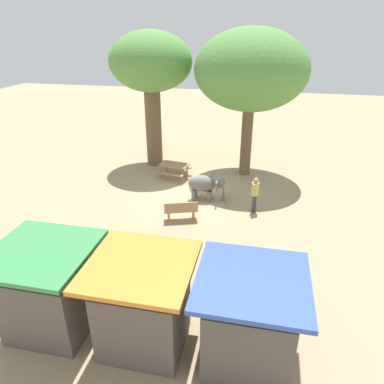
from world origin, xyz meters
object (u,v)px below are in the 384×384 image
(shade_tree_main, at_px, (251,71))
(picnic_table_near, at_px, (174,167))
(shade_tree_secondary, at_px, (151,66))
(wooden_bench, at_px, (181,210))
(elephant, at_px, (206,184))
(market_stall_blue, at_px, (249,325))
(feed_bucket, at_px, (208,177))
(market_stall_orange, at_px, (144,309))
(market_stall_green, at_px, (49,294))
(person_handler, at_px, (255,192))

(shade_tree_main, height_order, picnic_table_near, shade_tree_main)
(shade_tree_secondary, distance_m, wooden_bench, 8.56)
(elephant, height_order, market_stall_blue, market_stall_blue)
(wooden_bench, distance_m, feed_bucket, 4.50)
(shade_tree_main, bearing_deg, shade_tree_secondary, -5.11)
(shade_tree_main, distance_m, market_stall_blue, 12.89)
(shade_tree_secondary, xyz_separation_m, feed_bucket, (-3.48, 1.73, -5.36))
(wooden_bench, height_order, market_stall_orange, market_stall_orange)
(market_stall_blue, distance_m, market_stall_green, 5.20)
(shade_tree_secondary, xyz_separation_m, market_stall_blue, (-6.26, 12.59, -4.38))
(picnic_table_near, distance_m, market_stall_green, 10.80)
(elephant, distance_m, market_stall_orange, 8.52)
(market_stall_orange, xyz_separation_m, feed_bucket, (0.18, -10.85, -0.98))
(picnic_table_near, relative_size, feed_bucket, 4.78)
(elephant, xyz_separation_m, picnic_table_near, (2.10, -2.25, -0.19))
(person_handler, xyz_separation_m, wooden_bench, (2.96, 1.41, -0.48))
(shade_tree_main, distance_m, wooden_bench, 7.90)
(elephant, bearing_deg, shade_tree_main, 62.81)
(shade_tree_main, relative_size, market_stall_orange, 2.96)
(elephant, relative_size, market_stall_blue, 0.70)
(shade_tree_main, height_order, market_stall_orange, shade_tree_main)
(market_stall_orange, bearing_deg, market_stall_blue, 180.00)
(wooden_bench, xyz_separation_m, market_stall_green, (2.02, 6.38, 0.67))
(elephant, height_order, market_stall_green, market_stall_green)
(wooden_bench, distance_m, market_stall_green, 6.73)
(elephant, height_order, wooden_bench, elephant)
(person_handler, bearing_deg, elephant, -1.51)
(person_handler, xyz_separation_m, shade_tree_main, (0.74, -4.32, 4.49))
(shade_tree_main, height_order, market_stall_green, shade_tree_main)
(market_stall_orange, xyz_separation_m, market_stall_green, (2.60, 0.00, 0.00))
(shade_tree_secondary, bearing_deg, shade_tree_main, 174.89)
(picnic_table_near, bearing_deg, person_handler, -24.86)
(person_handler, height_order, market_stall_blue, market_stall_blue)
(person_handler, distance_m, shade_tree_secondary, 8.95)
(person_handler, bearing_deg, picnic_table_near, -18.11)
(elephant, distance_m, picnic_table_near, 3.08)
(elephant, xyz_separation_m, market_stall_orange, (0.09, 8.52, 0.36))
(wooden_bench, bearing_deg, elephant, 53.79)
(shade_tree_secondary, relative_size, wooden_bench, 5.02)
(elephant, distance_m, wooden_bench, 2.26)
(market_stall_orange, distance_m, market_stall_green, 2.60)
(shade_tree_main, bearing_deg, feed_bucket, 34.89)
(elephant, relative_size, feed_bucket, 4.91)
(elephant, height_order, picnic_table_near, elephant)
(elephant, distance_m, shade_tree_main, 6.08)
(shade_tree_main, xyz_separation_m, wooden_bench, (2.21, 5.73, -4.96))
(wooden_bench, xyz_separation_m, market_stall_orange, (-0.58, 6.38, 0.67))
(person_handler, xyz_separation_m, market_stall_blue, (-0.23, 7.79, 0.19))
(picnic_table_near, xyz_separation_m, market_stall_orange, (-2.01, 10.77, 0.55))
(shade_tree_secondary, bearing_deg, wooden_bench, 116.35)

